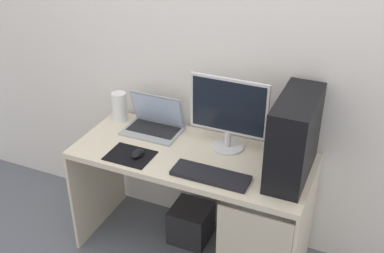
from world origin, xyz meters
name	(u,v)px	position (x,y,z in m)	size (l,w,h in m)	color
ground_plane	(192,249)	(0.00, 0.00, 0.00)	(8.00, 8.00, 0.00)	slate
wall_back	(216,41)	(0.00, 0.33, 1.30)	(4.00, 0.05, 2.60)	silver
desk	(194,177)	(0.02, -0.01, 0.58)	(1.38, 0.59, 0.73)	beige
pc_tower	(294,137)	(0.56, 0.03, 0.96)	(0.19, 0.48, 0.45)	black
monitor	(228,113)	(0.16, 0.14, 0.96)	(0.46, 0.19, 0.44)	silver
laptop	(154,123)	(-0.33, 0.16, 0.78)	(0.35, 0.24, 0.23)	#9EA3A8
speaker	(120,107)	(-0.59, 0.19, 0.83)	(0.09, 0.09, 0.19)	white
keyboard	(211,175)	(0.18, -0.17, 0.74)	(0.42, 0.14, 0.02)	black
mousepad	(130,156)	(-0.31, -0.16, 0.73)	(0.26, 0.20, 0.01)	black
mouse_left	(138,153)	(-0.27, -0.15, 0.75)	(0.06, 0.10, 0.03)	black
subwoofer	(191,223)	(-0.05, 0.10, 0.12)	(0.25, 0.25, 0.25)	#232326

